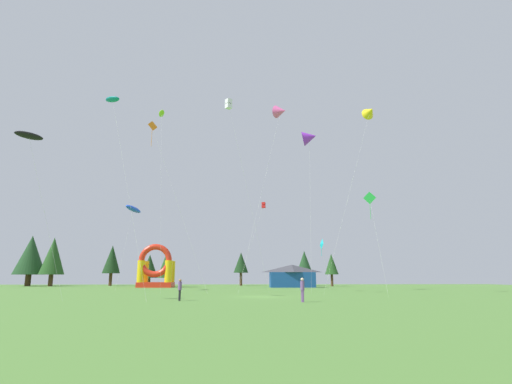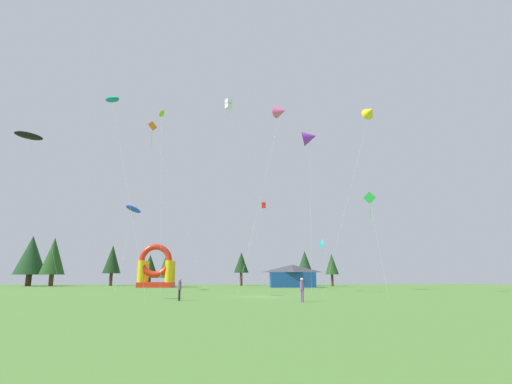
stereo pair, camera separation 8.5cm
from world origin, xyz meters
name	(u,v)px [view 2 (the right image)]	position (x,y,z in m)	size (l,w,h in m)	color
ground_plane	(260,297)	(0.00, 0.00, 0.00)	(120.00, 120.00, 0.00)	#548438
kite_lime_parafoil	(162,114)	(-13.50, 15.95, 25.16)	(2.96, 7.85, 25.61)	#8CD826
kite_pink_delta	(281,111)	(3.60, 12.56, 24.48)	(7.06, 7.97, 25.47)	#EA599E
kite_blue_parafoil	(133,209)	(-16.95, 16.92, 11.21)	(2.36, 4.99, 11.90)	blue
kite_green_diamond	(370,199)	(11.65, 1.24, 9.88)	(1.25, 1.85, 10.45)	green
kite_black_parafoil	(29,136)	(-19.68, -7.31, 13.35)	(4.46, 2.66, 13.79)	black
kite_yellow_delta	(370,112)	(13.44, 4.64, 21.25)	(7.41, 1.89, 22.07)	yellow
kite_white_box	(229,105)	(-3.43, 4.10, 21.54)	(5.35, 3.94, 22.19)	white
kite_orange_diamond	(152,129)	(-12.58, 6.39, 19.26)	(7.60, 0.92, 19.99)	orange
kite_purple_delta	(310,137)	(7.90, 14.37, 21.35)	(2.73, 5.82, 22.58)	purple
kite_cyan_diamond	(321,245)	(8.77, 13.27, 6.01)	(1.71, 2.39, 6.58)	#19B7CC
kite_teal_parafoil	(112,100)	(-14.20, -3.89, 18.25)	(6.00, 4.57, 18.72)	#0C7F7A
kite_red_box	(264,205)	(1.57, 18.79, 12.20)	(4.22, 1.10, 12.67)	red
person_left_edge	(180,288)	(-6.94, -6.05, 1.03)	(0.40, 0.40, 1.73)	black
person_midfield	(302,288)	(2.74, -8.27, 1.08)	(0.41, 0.41, 1.82)	#724C8C
inflatable_blue_arch	(156,271)	(-16.60, 33.52, 2.85)	(6.04, 4.56, 7.53)	red
festival_tent	(292,276)	(7.57, 32.85, 1.97)	(7.84, 3.68, 3.95)	#19478C
tree_row_0	(31,255)	(-44.13, 45.00, 6.12)	(6.14, 6.14, 10.08)	#4C331E
tree_row_1	(53,256)	(-39.02, 43.47, 5.88)	(4.73, 4.73, 9.58)	#4C331E
tree_row_2	(112,259)	(-28.12, 45.96, 5.34)	(3.61, 3.61, 8.27)	#4C331E
tree_row_3	(150,266)	(-20.28, 45.67, 3.94)	(3.55, 3.55, 6.33)	#4C331E
tree_row_4	(167,264)	(-16.05, 41.30, 4.19)	(3.34, 3.34, 6.84)	#4C331E
tree_row_5	(241,263)	(-1.38, 45.56, 4.68)	(3.04, 3.04, 6.86)	#4C331E
tree_row_6	(305,264)	(11.75, 44.33, 4.45)	(3.70, 3.70, 7.10)	#4C331E
tree_row_7	(332,264)	(16.43, 40.16, 4.23)	(2.66, 2.66, 6.30)	#4C331E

